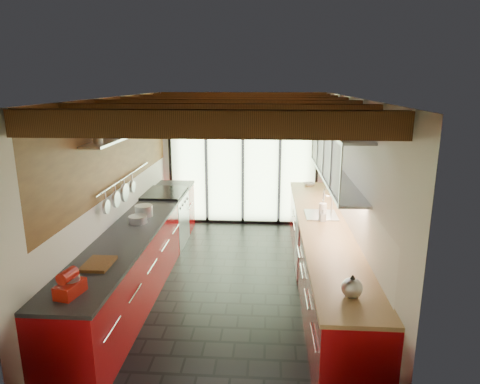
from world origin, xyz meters
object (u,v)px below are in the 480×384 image
Objects in this scene: kettle at (352,287)px; paper_towel at (323,212)px; stand_mixer at (70,284)px; bowl at (309,184)px; soap_bottle at (323,216)px.

kettle is 2.21m from paper_towel.
paper_towel is at bearing 42.74° from stand_mixer.
stand_mixer is 5.08m from bowl.
kettle is at bearing 3.02° from stand_mixer.
kettle is 4.27m from bowl.
kettle is 1.52× the size of soap_bottle.
bowl is (0.00, 2.12, -0.06)m from soap_bottle.
paper_towel reaches higher than bowl.
paper_towel is 0.08m from soap_bottle.
soap_bottle is 0.83× the size of bowl.
bowl is (2.54, 4.40, -0.08)m from stand_mixer.
stand_mixer is at bearing -138.12° from soap_bottle.
kettle reaches higher than bowl.
paper_towel is 2.05m from bowl.
bowl is at bearing 90.00° from paper_towel.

